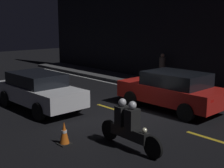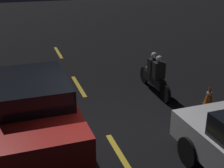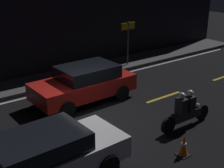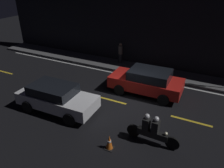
# 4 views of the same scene
# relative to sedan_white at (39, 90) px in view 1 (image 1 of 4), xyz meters

# --- Properties ---
(ground_plane) EXTENTS (56.00, 56.00, 0.00)m
(ground_plane) POSITION_rel_sedan_white_xyz_m (3.06, 2.17, -0.78)
(ground_plane) COLOR black
(raised_curb) EXTENTS (28.00, 1.99, 0.16)m
(raised_curb) POSITION_rel_sedan_white_xyz_m (3.06, 6.95, -0.70)
(raised_curb) COLOR #4C4C4F
(raised_curb) RESTS_ON ground
(building_front) EXTENTS (28.00, 0.30, 6.70)m
(building_front) POSITION_rel_sedan_white_xyz_m (3.06, 8.10, 2.57)
(building_front) COLOR black
(building_front) RESTS_ON ground
(lane_dash_a) EXTENTS (2.00, 0.14, 0.01)m
(lane_dash_a) POSITION_rel_sedan_white_xyz_m (-6.94, 2.17, -0.78)
(lane_dash_a) COLOR gold
(lane_dash_a) RESTS_ON ground
(lane_dash_b) EXTENTS (2.00, 0.14, 0.01)m
(lane_dash_b) POSITION_rel_sedan_white_xyz_m (-2.44, 2.17, -0.78)
(lane_dash_b) COLOR gold
(lane_dash_b) RESTS_ON ground
(lane_dash_c) EXTENTS (2.00, 0.14, 0.01)m
(lane_dash_c) POSITION_rel_sedan_white_xyz_m (2.06, 2.17, -0.78)
(lane_dash_c) COLOR gold
(lane_dash_c) RESTS_ON ground
(lane_dash_d) EXTENTS (2.00, 0.14, 0.01)m
(lane_dash_d) POSITION_rel_sedan_white_xyz_m (6.56, 2.17, -0.78)
(lane_dash_d) COLOR gold
(lane_dash_d) RESTS_ON ground
(lane_solid_kerb) EXTENTS (25.20, 0.14, 0.01)m
(lane_solid_kerb) POSITION_rel_sedan_white_xyz_m (3.06, 5.71, -0.78)
(lane_solid_kerb) COLOR silver
(lane_solid_kerb) RESTS_ON ground
(sedan_white) EXTENTS (4.26, 1.95, 1.45)m
(sedan_white) POSITION_rel_sedan_white_xyz_m (0.00, 0.00, 0.00)
(sedan_white) COLOR silver
(sedan_white) RESTS_ON ground
(taxi_red) EXTENTS (4.30, 2.06, 1.52)m
(taxi_red) POSITION_rel_sedan_white_xyz_m (3.61, 3.90, 0.03)
(taxi_red) COLOR red
(taxi_red) RESTS_ON ground
(motorcycle) EXTENTS (2.34, 0.38, 1.37)m
(motorcycle) POSITION_rel_sedan_white_xyz_m (5.20, -0.15, -0.14)
(motorcycle) COLOR black
(motorcycle) RESTS_ON ground
(traffic_cone_near) EXTENTS (0.36, 0.36, 0.67)m
(traffic_cone_near) POSITION_rel_sedan_white_xyz_m (3.80, -1.32, -0.45)
(traffic_cone_near) COLOR black
(traffic_cone_near) RESTS_ON ground
(pedestrian) EXTENTS (0.34, 0.34, 1.61)m
(pedestrian) POSITION_rel_sedan_white_xyz_m (0.27, 7.38, 0.19)
(pedestrian) COLOR black
(pedestrian) RESTS_ON raised_curb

